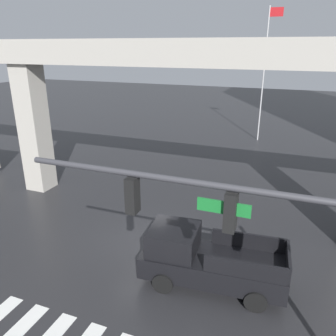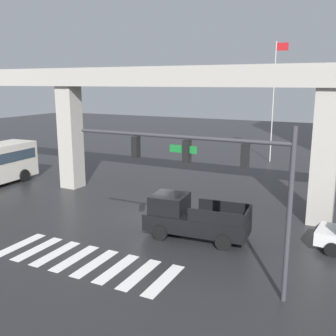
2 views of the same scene
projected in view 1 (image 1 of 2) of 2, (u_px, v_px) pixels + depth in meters
The scene contains 5 objects.
ground_plane at pixel (147, 242), 14.90m from camera, with size 120.00×120.00×0.00m, color #232326.
elevated_overpass at pixel (174, 68), 15.29m from camera, with size 59.11×1.81×8.51m.
pickup_truck at pixel (204, 259), 12.05m from camera, with size 5.24×2.40×2.08m.
traffic_signal_mast at pixel (288, 245), 6.52m from camera, with size 8.69×0.32×6.20m.
flagpole at pixel (265, 67), 28.79m from camera, with size 1.16×0.12×11.27m.
Camera 1 is at (5.49, -11.66, 8.22)m, focal length 35.87 mm.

